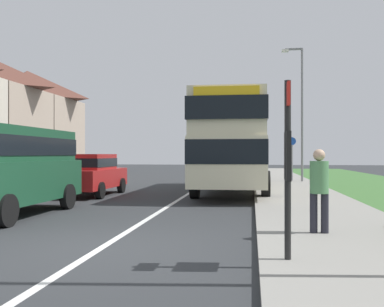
{
  "coord_description": "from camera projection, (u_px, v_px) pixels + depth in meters",
  "views": [
    {
      "loc": [
        2.5,
        -7.12,
        1.57
      ],
      "look_at": [
        0.7,
        6.27,
        1.6
      ],
      "focal_mm": 41.41,
      "sensor_mm": 36.0,
      "label": 1
    }
  ],
  "objects": [
    {
      "name": "ground_plane",
      "position": [
        101.0,
        248.0,
        7.39
      ],
      "size": [
        120.0,
        120.0,
        0.0
      ],
      "primitive_type": "plane",
      "color": "#2D3033"
    },
    {
      "name": "pavement_near_side",
      "position": [
        311.0,
        207.0,
        12.77
      ],
      "size": [
        3.2,
        68.0,
        0.12
      ],
      "primitive_type": "cube",
      "color": "gray",
      "rests_on": "ground_plane"
    },
    {
      "name": "bus_stop_sign",
      "position": [
        288.0,
        157.0,
        6.13
      ],
      "size": [
        0.09,
        0.52,
        2.6
      ],
      "color": "black",
      "rests_on": "ground_plane"
    },
    {
      "name": "parked_car_red",
      "position": [
        90.0,
        173.0,
        16.91
      ],
      "size": [
        1.89,
        4.13,
        1.58
      ],
      "color": "#B21E1E",
      "rests_on": "ground_plane"
    },
    {
      "name": "double_decker_bus",
      "position": [
        233.0,
        141.0,
        18.46
      ],
      "size": [
        2.8,
        10.39,
        3.7
      ],
      "color": "beige",
      "rests_on": "ground_plane"
    },
    {
      "name": "lane_marking_centre",
      "position": [
        179.0,
        200.0,
        15.31
      ],
      "size": [
        0.14,
        60.0,
        0.01
      ],
      "primitive_type": "cube",
      "color": "silver",
      "rests_on": "ground_plane"
    },
    {
      "name": "pedestrian_at_stop",
      "position": [
        319.0,
        187.0,
        8.18
      ],
      "size": [
        0.34,
        0.34,
        1.67
      ],
      "color": "#23232D",
      "rests_on": "ground_plane"
    },
    {
      "name": "cycle_route_sign",
      "position": [
        292.0,
        157.0,
        24.42
      ],
      "size": [
        0.44,
        0.08,
        2.52
      ],
      "color": "slate",
      "rests_on": "ground_plane"
    },
    {
      "name": "parked_van_dark_green",
      "position": [
        6.0,
        164.0,
        11.25
      ],
      "size": [
        2.11,
        5.18,
        2.25
      ],
      "color": "#19472D",
      "rests_on": "ground_plane"
    },
    {
      "name": "street_lamp_mid",
      "position": [
        300.0,
        106.0,
        23.92
      ],
      "size": [
        1.14,
        0.2,
        7.33
      ],
      "color": "slate",
      "rests_on": "ground_plane"
    }
  ]
}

